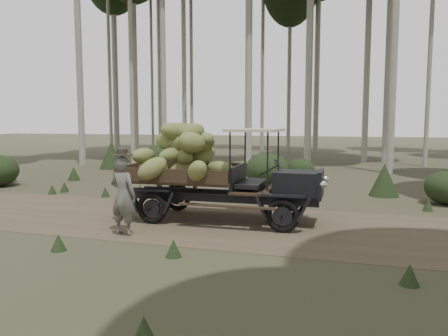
# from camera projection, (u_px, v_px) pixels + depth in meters

# --- Properties ---
(ground) EXTENTS (120.00, 120.00, 0.00)m
(ground) POSITION_uv_depth(u_px,v_px,m) (189.00, 221.00, 9.85)
(ground) COLOR #473D2B
(ground) RESTS_ON ground
(dirt_track) EXTENTS (70.00, 4.00, 0.01)m
(dirt_track) POSITION_uv_depth(u_px,v_px,m) (189.00, 221.00, 9.85)
(dirt_track) COLOR brown
(dirt_track) RESTS_ON ground
(banana_truck) EXTENTS (4.60, 2.19, 2.29)m
(banana_truck) POSITION_uv_depth(u_px,v_px,m) (200.00, 161.00, 9.88)
(banana_truck) COLOR black
(banana_truck) RESTS_ON ground
(farmer) EXTENTS (0.62, 0.47, 1.71)m
(farmer) POSITION_uv_depth(u_px,v_px,m) (123.00, 195.00, 8.54)
(farmer) COLOR #595751
(farmer) RESTS_ON ground
(undergrowth) EXTENTS (24.57, 23.83, 1.37)m
(undergrowth) POSITION_uv_depth(u_px,v_px,m) (135.00, 195.00, 10.24)
(undergrowth) COLOR #233319
(undergrowth) RESTS_ON ground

